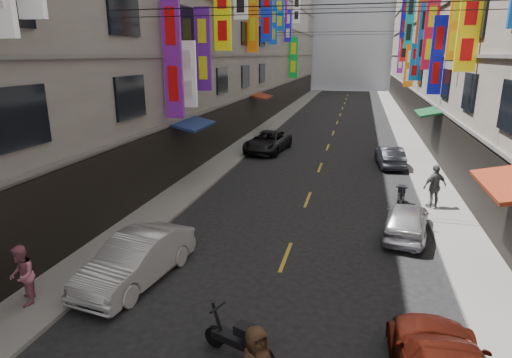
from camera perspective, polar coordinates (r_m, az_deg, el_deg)
The scene contains 17 objects.
sidewalk_left at distance 38.19m, azimuth 1.19°, elevation 6.61°, with size 2.00×90.00×0.12m, color slate.
sidewalk_right at distance 37.54m, azimuth 19.46°, elevation 5.51°, with size 2.00×90.00×0.12m, color slate.
building_row_left at distance 39.49m, azimuth -7.83°, elevation 20.51°, with size 10.14×90.00×19.00m.
building_row_right at distance 38.22m, azimuth 30.32°, elevation 18.72°, with size 10.14×90.00×19.00m.
haze_block at distance 86.92m, azimuth 12.88°, elevation 18.87°, with size 18.00×8.00×22.00m, color silver.
shop_signage at distance 29.97m, azimuth 9.74°, elevation 21.02°, with size 14.00×55.00×11.52m.
street_awnings at distance 21.33m, azimuth 4.45°, elevation 6.88°, with size 13.99×35.20×0.41m.
overhead_cables at distance 24.98m, azimuth 9.42°, elevation 21.43°, with size 14.00×38.04×1.24m.
lane_markings at distance 34.45m, azimuth 9.93°, elevation 5.22°, with size 0.12×80.20×0.01m.
scooter_crossing at distance 10.02m, azimuth -2.24°, elevation -20.63°, with size 1.74×0.78×1.14m.
scooter_far_right at distance 19.88m, azimuth 18.78°, elevation -2.25°, with size 0.53×1.80×1.14m.
car_left_mid at distance 13.20m, azimuth -15.64°, elevation -10.23°, with size 1.49×4.29×1.41m, color silver.
car_left_far at distance 29.50m, azimuth 1.57°, elevation 4.99°, with size 2.31×5.01×1.39m, color black.
car_right_mid at distance 16.68m, azimuth 19.40°, elevation -5.15°, with size 1.50×3.72×1.27m, color silver.
car_right_far at distance 26.75m, azimuth 17.39°, elevation 2.88°, with size 1.30×3.72×1.23m, color #222329.
pedestrian_lfar at distance 12.91m, azimuth -28.77°, elevation -11.22°, with size 0.80×0.55×1.64m, color #C66883.
pedestrian_rfar at distance 19.73m, azimuth 22.74°, elevation -0.91°, with size 1.11×0.63×1.89m, color #555557.
Camera 1 is at (2.06, 5.22, 6.46)m, focal length 30.00 mm.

